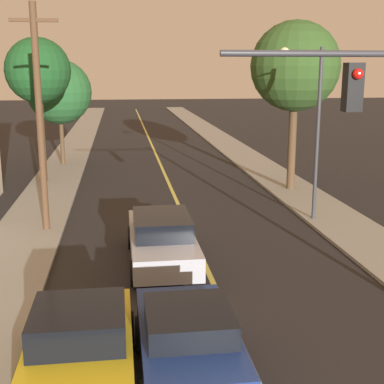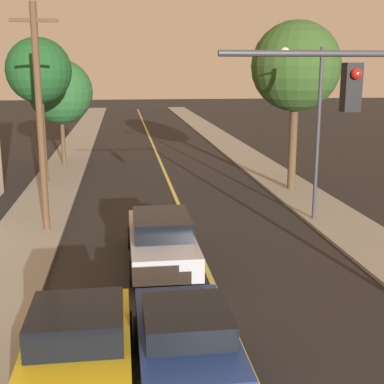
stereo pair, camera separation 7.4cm
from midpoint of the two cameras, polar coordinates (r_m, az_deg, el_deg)
road_surface at (r=41.88m, az=-4.36°, el=5.02°), size 9.17×80.00×0.01m
sidewalk_left at (r=41.94m, az=-12.37°, el=4.84°), size 2.50×80.00×0.12m
sidewalk_right at (r=42.61m, az=3.52°, el=5.24°), size 2.50×80.00×0.12m
car_near_lane_front at (r=10.43m, az=-0.63°, el=-15.62°), size 1.92×3.86×1.51m
car_near_lane_second at (r=16.15m, az=-3.38°, el=-4.94°), size 1.99×5.14×1.60m
car_outer_lane_front at (r=10.70m, az=-12.03°, el=-15.33°), size 2.07×3.97×1.51m
streetlamp_right at (r=20.51m, az=12.23°, el=8.54°), size 1.65×0.36×6.46m
utility_pole_left at (r=19.44m, az=-16.06°, el=7.83°), size 1.60×0.24×7.87m
tree_left_near at (r=33.23m, az=-14.03°, el=10.31°), size 3.81×3.81×6.25m
tree_left_far at (r=28.19m, az=-16.18°, el=12.27°), size 3.23×3.23×7.22m
tree_right_near at (r=25.82m, az=10.88°, el=12.98°), size 4.16×4.16×7.88m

